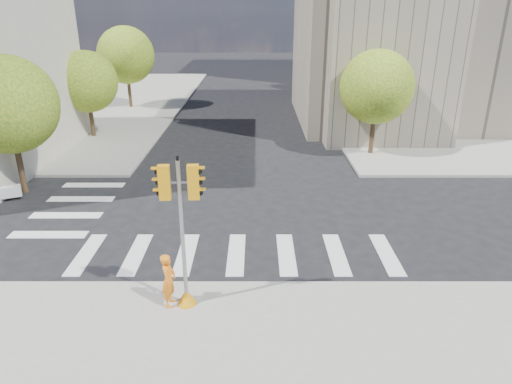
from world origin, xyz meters
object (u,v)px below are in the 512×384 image
(lamp_far, at_px, (335,51))
(photographer, at_px, (169,280))
(traffic_signal, at_px, (183,246))
(lamp_near, at_px, (370,69))

(lamp_far, bearing_deg, photographer, -106.59)
(traffic_signal, distance_m, photographer, 1.19)
(lamp_near, height_order, traffic_signal, lamp_near)
(lamp_near, relative_size, traffic_signal, 1.80)
(lamp_near, distance_m, traffic_signal, 21.51)
(lamp_far, xyz_separation_m, traffic_signal, (-9.41, -33.18, -2.52))
(lamp_near, height_order, lamp_far, same)
(traffic_signal, relative_size, photographer, 2.73)
(lamp_near, bearing_deg, lamp_far, 90.00)
(traffic_signal, bearing_deg, lamp_far, 71.93)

